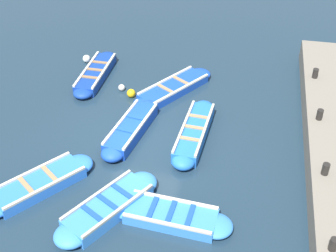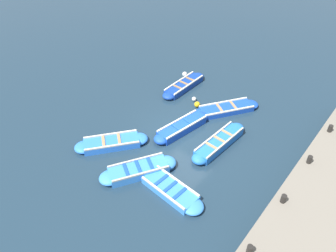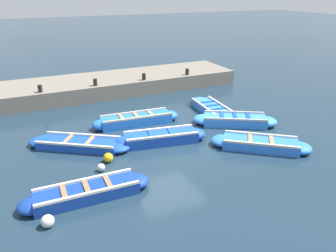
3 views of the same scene
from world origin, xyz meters
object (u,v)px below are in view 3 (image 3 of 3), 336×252
Objects in this scene: bollard_north at (187,72)px; bollard_mid_north at (144,77)px; bollard_south at (40,89)px; buoy_white_drifting at (48,221)px; boat_outer_left at (161,138)px; boat_tucked at (79,144)px; boat_inner_gap at (235,120)px; buoy_orange_near at (108,158)px; boat_drifting at (260,144)px; boat_far_corner at (136,120)px; boat_bow_out at (212,109)px; boat_mid_row at (87,192)px; buoy_yellow_far at (101,168)px; bollard_mid_south at (95,82)px.

bollard_mid_north is (0.00, 2.61, 0.00)m from bollard_north.
bollard_south is 1.09× the size of buoy_white_drifting.
boat_tucked is (0.89, 2.82, -0.05)m from boat_outer_left.
buoy_orange_near is at bearing 98.68° from boat_inner_gap.
boat_drifting is 7.44m from buoy_white_drifting.
boat_outer_left is at bearing -174.32° from boat_far_corner.
boat_mid_row is at bearing 122.75° from boat_bow_out.
bollard_north is at bearing -44.20° from buoy_yellow_far.
bollard_mid_north reaches higher than boat_inner_gap.
boat_mid_row is (-4.36, 3.02, -0.03)m from boat_far_corner.
boat_drifting is at bearing -153.31° from bollard_mid_south.
bollard_mid_south is 9.65m from buoy_white_drifting.
bollard_mid_south is at bearing -10.57° from buoy_orange_near.
bollard_south reaches higher than buoy_orange_near.
boat_drifting is 0.91× the size of boat_tucked.
boat_far_corner is at bearing 154.16° from bollard_mid_north.
boat_drifting is 5.35m from buoy_orange_near.
bollard_north is 12.49m from buoy_white_drifting.
bollard_north is at bearing -90.00° from bollard_south.
boat_tucked is at bearing 24.32° from buoy_orange_near.
boat_inner_gap reaches higher than boat_bow_out.
bollard_mid_south is at bearing 90.00° from bollard_north.
boat_tucked is (2.81, 5.84, -0.02)m from boat_drifting.
buoy_orange_near is (-6.52, -1.39, -0.79)m from bollard_south.
boat_far_corner is 1.04× the size of boat_tucked.
bollard_north is 2.61m from bollard_mid_north.
bollard_south reaches higher than boat_bow_out.
buoy_white_drifting is at bearing 146.29° from bollard_mid_north.
buoy_white_drifting is at bearing 141.14° from boat_far_corner.
boat_inner_gap is (0.30, -3.51, -0.01)m from boat_outer_left.
boat_tucked is (-1.12, 6.27, -0.01)m from boat_bow_out.
boat_inner_gap is 5.76m from bollard_north.
boat_bow_out is 13.53× the size of buoy_yellow_far.
buoy_yellow_far is at bearing 112.43° from boat_outer_left.
boat_inner_gap is at bearing 172.26° from bollard_north.
boat_mid_row is 8.28m from bollard_south.
boat_outer_left is 6.07m from bollard_mid_south.
bollard_mid_south reaches higher than boat_bow_out.
boat_inner_gap is at bearing -81.32° from buoy_orange_near.
buoy_yellow_far is at bearing 142.23° from buoy_orange_near.
boat_far_corner reaches higher than boat_bow_out.
bollard_mid_south is at bearing -12.74° from buoy_yellow_far.
boat_bow_out is at bearing -56.99° from buoy_white_drifting.
boat_far_corner is 11.64× the size of buoy_orange_near.
boat_far_corner is 6.58m from buoy_white_drifting.
boat_mid_row is at bearing 164.49° from bollard_mid_south.
boat_inner_gap is 8.53m from buoy_white_drifting.
boat_outer_left is 3.52m from boat_inner_gap.
buoy_orange_near is at bearing 149.60° from bollard_mid_north.
boat_inner_gap is at bearing -161.99° from bollard_mid_north.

